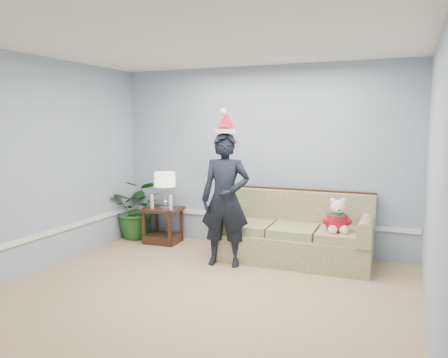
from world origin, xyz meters
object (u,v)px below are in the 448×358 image
object	(u,v)px
houseplant	(138,209)
teddy_bear	(337,220)
table_lamp	(165,181)
man	(225,199)
side_table	(163,229)
sofa	(296,236)

from	to	relation	value
houseplant	teddy_bear	distance (m)	3.25
houseplant	teddy_bear	xyz separation A→B (m)	(3.23, -0.33, 0.17)
table_lamp	man	bearing A→B (deg)	-24.22
side_table	table_lamp	world-z (taller)	table_lamp
side_table	table_lamp	bearing A→B (deg)	-33.95
sofa	teddy_bear	xyz separation A→B (m)	(0.57, -0.17, 0.32)
side_table	teddy_bear	bearing A→B (deg)	-4.99
houseplant	man	xyz separation A→B (m)	(1.85, -0.71, 0.39)
side_table	houseplant	world-z (taller)	houseplant
sofa	table_lamp	xyz separation A→B (m)	(-2.06, 0.01, 0.66)
houseplant	side_table	bearing A→B (deg)	-10.30
sofa	houseplant	world-z (taller)	houseplant
sofa	houseplant	distance (m)	2.67
side_table	man	world-z (taller)	man
sofa	teddy_bear	bearing A→B (deg)	-18.56
sofa	man	xyz separation A→B (m)	(-0.81, -0.55, 0.54)
side_table	teddy_bear	distance (m)	2.75
sofa	houseplant	size ratio (longest dim) A/B	2.09
sofa	teddy_bear	size ratio (longest dim) A/B	4.61
sofa	table_lamp	bearing A→B (deg)	178.33
sofa	houseplant	xyz separation A→B (m)	(-2.66, 0.16, 0.15)
table_lamp	teddy_bear	world-z (taller)	table_lamp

